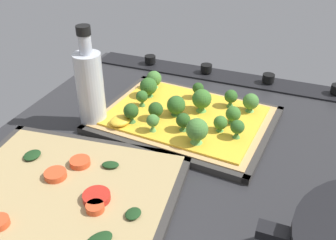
{
  "coord_description": "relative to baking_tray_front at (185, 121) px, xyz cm",
  "views": [
    {
      "loc": [
        -15.44,
        51.73,
        40.62
      ],
      "look_at": [
        6.02,
        -2.53,
        4.15
      ],
      "focal_mm": 40.81,
      "sensor_mm": 36.0,
      "label": 1
    }
  ],
  "objects": [
    {
      "name": "ground_plane",
      "position": [
        -5.0,
        9.07,
        -1.87
      ],
      "size": [
        75.66,
        71.24,
        3.0
      ],
      "primitive_type": "cube",
      "color": "#28282B"
    },
    {
      "name": "oil_bottle",
      "position": [
        16.31,
        7.26,
        7.76
      ],
      "size": [
        5.12,
        5.12,
        19.95
      ],
      "color": "#B7BCC6",
      "rests_on": "ground_plane"
    },
    {
      "name": "broccoli_pizza",
      "position": [
        0.07,
        0.13,
        1.82
      ],
      "size": [
        32.85,
        25.51,
        6.08
      ],
      "color": "tan",
      "rests_on": "baking_tray_front"
    },
    {
      "name": "stove_control_panel",
      "position": [
        -5.0,
        -23.05,
        0.19
      ],
      "size": [
        72.63,
        7.0,
        2.6
      ],
      "color": "black",
      "rests_on": "ground_plane"
    },
    {
      "name": "baking_tray_front",
      "position": [
        0.0,
        0.0,
        0.0
      ],
      "size": [
        35.45,
        28.11,
        1.3
      ],
      "color": "#33302D",
      "rests_on": "ground_plane"
    },
    {
      "name": "veggie_pizza_back",
      "position": [
        10.21,
        26.28,
        0.69
      ],
      "size": [
        33.99,
        27.63,
        1.9
      ],
      "color": "tan",
      "rests_on": "baking_tray_back"
    },
    {
      "name": "baking_tray_back",
      "position": [
        10.11,
        26.03,
        -0.0
      ],
      "size": [
        36.64,
        30.27,
        1.3
      ],
      "color": "#33302D",
      "rests_on": "ground_plane"
    }
  ]
}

